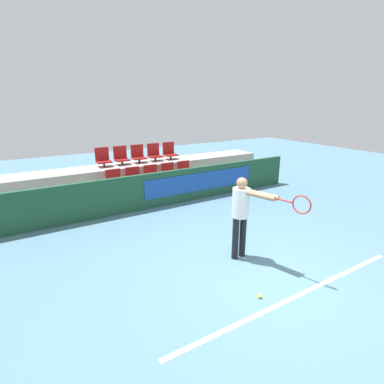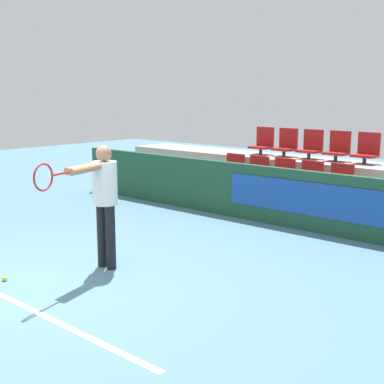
{
  "view_description": "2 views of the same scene",
  "coord_description": "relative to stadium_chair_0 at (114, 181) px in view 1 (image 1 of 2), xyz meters",
  "views": [
    {
      "loc": [
        -3.64,
        -3.24,
        3.07
      ],
      "look_at": [
        -0.11,
        2.6,
        0.94
      ],
      "focal_mm": 28.0,
      "sensor_mm": 36.0,
      "label": 1
    },
    {
      "loc": [
        5.46,
        -3.53,
        2.35
      ],
      "look_at": [
        0.0,
        2.6,
        0.81
      ],
      "focal_mm": 50.0,
      "sensor_mm": 36.0,
      "label": 2
    }
  ],
  "objects": [
    {
      "name": "stadium_chair_5",
      "position": [
        0.0,
        1.07,
        0.5
      ],
      "size": [
        0.44,
        0.37,
        0.6
      ],
      "color": "#333333",
      "rests_on": "bleacher_tier_middle"
    },
    {
      "name": "stadium_chair_6",
      "position": [
        0.6,
        1.07,
        0.5
      ],
      "size": [
        0.44,
        0.37,
        0.6
      ],
      "color": "#333333",
      "rests_on": "bleacher_tier_middle"
    },
    {
      "name": "stadium_chair_3",
      "position": [
        1.79,
        0.0,
        0.0
      ],
      "size": [
        0.44,
        0.37,
        0.6
      ],
      "color": "#333333",
      "rests_on": "bleacher_tier_front"
    },
    {
      "name": "stadium_chair_4",
      "position": [
        2.38,
        0.0,
        0.0
      ],
      "size": [
        0.44,
        0.37,
        0.6
      ],
      "color": "#333333",
      "rests_on": "bleacher_tier_front"
    },
    {
      "name": "court_baseline",
      "position": [
        1.19,
        -5.81,
        -0.75
      ],
      "size": [
        5.0,
        0.08,
        0.01
      ],
      "color": "white",
      "rests_on": "ground"
    },
    {
      "name": "stadium_chair_0",
      "position": [
        0.0,
        0.0,
        0.0
      ],
      "size": [
        0.44,
        0.37,
        0.6
      ],
      "color": "#333333",
      "rests_on": "bleacher_tier_front"
    },
    {
      "name": "bleacher_tier_front",
      "position": [
        1.19,
        -0.13,
        -0.51
      ],
      "size": [
        9.25,
        1.07,
        0.5
      ],
      "color": "#9E9E99",
      "rests_on": "ground"
    },
    {
      "name": "tennis_player",
      "position": [
        1.17,
        -4.38,
        0.28
      ],
      "size": [
        0.55,
        1.46,
        1.67
      ],
      "rotation": [
        0.0,
        0.0,
        0.28
      ],
      "color": "black",
      "rests_on": "ground"
    },
    {
      "name": "ground_plane",
      "position": [
        1.19,
        -5.23,
        -0.76
      ],
      "size": [
        30.0,
        30.0,
        0.0
      ],
      "primitive_type": "plane",
      "color": "slate"
    },
    {
      "name": "stadium_chair_8",
      "position": [
        1.79,
        1.07,
        0.5
      ],
      "size": [
        0.44,
        0.37,
        0.6
      ],
      "color": "#333333",
      "rests_on": "bleacher_tier_middle"
    },
    {
      "name": "stadium_chair_9",
      "position": [
        2.38,
        1.07,
        0.5
      ],
      "size": [
        0.44,
        0.37,
        0.6
      ],
      "color": "#333333",
      "rests_on": "bleacher_tier_middle"
    },
    {
      "name": "stadium_chair_2",
      "position": [
        1.19,
        0.0,
        0.0
      ],
      "size": [
        0.44,
        0.37,
        0.6
      ],
      "color": "#333333",
      "rests_on": "bleacher_tier_front"
    },
    {
      "name": "bleacher_tier_middle",
      "position": [
        1.19,
        0.94,
        -0.26
      ],
      "size": [
        9.25,
        1.07,
        1.0
      ],
      "color": "#9E9E99",
      "rests_on": "ground"
    },
    {
      "name": "tennis_ball",
      "position": [
        0.6,
        -5.53,
        -0.73
      ],
      "size": [
        0.07,
        0.07,
        0.07
      ],
      "color": "#CCDB33",
      "rests_on": "ground"
    },
    {
      "name": "stadium_chair_7",
      "position": [
        1.19,
        1.07,
        0.5
      ],
      "size": [
        0.44,
        0.37,
        0.6
      ],
      "color": "#333333",
      "rests_on": "bleacher_tier_middle"
    },
    {
      "name": "barrier_wall",
      "position": [
        1.23,
        -0.75,
        -0.24
      ],
      "size": [
        9.65,
        0.14,
        1.04
      ],
      "color": "#1E4C33",
      "rests_on": "ground"
    },
    {
      "name": "stadium_chair_1",
      "position": [
        0.6,
        0.0,
        0.0
      ],
      "size": [
        0.44,
        0.37,
        0.6
      ],
      "color": "#333333",
      "rests_on": "bleacher_tier_front"
    }
  ]
}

